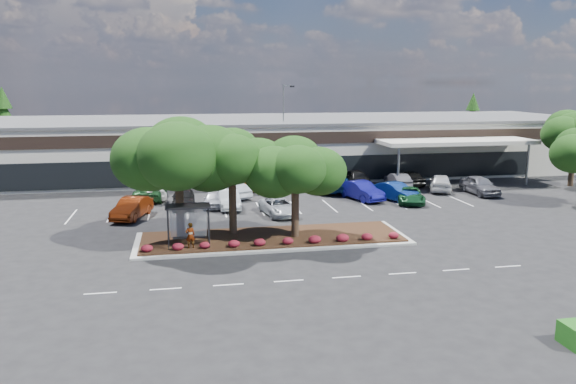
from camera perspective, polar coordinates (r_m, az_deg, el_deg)
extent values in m
plane|color=black|center=(34.34, 2.77, -6.50)|extent=(160.00, 160.00, 0.00)
cube|color=beige|center=(66.68, -4.03, 4.70)|extent=(80.00, 20.00, 6.00)
cube|color=#4F4F51|center=(66.41, -4.07, 7.35)|extent=(80.40, 20.40, 0.30)
cube|color=black|center=(56.58, -2.85, 5.41)|extent=(80.00, 0.25, 1.20)
cube|color=black|center=(56.98, -2.82, 2.20)|extent=(60.00, 0.18, 2.60)
cube|color=#B70F0D|center=(56.01, -8.96, 5.23)|extent=(6.00, 0.12, 1.00)
cube|color=beige|center=(60.39, 16.71, 4.93)|extent=(16.00, 5.00, 0.40)
cylinder|color=slate|center=(55.96, 11.13, 2.36)|extent=(0.24, 0.24, 4.20)
cylinder|color=slate|center=(62.51, 23.15, 2.57)|extent=(0.24, 0.24, 4.20)
cube|color=#A9A8A3|center=(37.70, -1.61, -4.77)|extent=(18.00, 6.00, 0.15)
cube|color=#3B2915|center=(37.67, -1.61, -4.58)|extent=(17.20, 5.20, 0.12)
cube|color=silver|center=(29.99, -18.53, -9.72)|extent=(1.60, 0.12, 0.01)
cube|color=silver|center=(29.70, -12.32, -9.59)|extent=(1.60, 0.12, 0.01)
cube|color=silver|center=(29.76, -6.07, -9.35)|extent=(1.60, 0.12, 0.01)
cube|color=silver|center=(30.16, 0.07, -9.01)|extent=(1.60, 0.12, 0.01)
cube|color=silver|center=(30.88, 5.98, -8.58)|extent=(1.60, 0.12, 0.01)
cube|color=silver|center=(31.91, 11.55, -8.09)|extent=(1.60, 0.12, 0.01)
cube|color=silver|center=(33.22, 16.71, -7.57)|extent=(1.60, 0.12, 0.01)
cube|color=silver|center=(34.77, 21.44, -7.04)|extent=(1.60, 0.12, 0.01)
cube|color=silver|center=(47.31, -21.17, -2.34)|extent=(0.12, 5.00, 0.01)
cube|color=silver|center=(46.85, -17.56, -2.23)|extent=(0.12, 5.00, 0.01)
cube|color=silver|center=(46.57, -13.90, -2.11)|extent=(0.12, 5.00, 0.01)
cube|color=silver|center=(46.49, -10.20, -1.98)|extent=(0.12, 5.00, 0.01)
cube|color=silver|center=(46.60, -6.51, -1.85)|extent=(0.12, 5.00, 0.01)
cube|color=silver|center=(46.90, -2.85, -1.70)|extent=(0.12, 5.00, 0.01)
cube|color=silver|center=(47.39, 0.74, -1.56)|extent=(0.12, 5.00, 0.01)
cube|color=silver|center=(48.07, 4.25, -1.41)|extent=(0.12, 5.00, 0.01)
cube|color=silver|center=(48.91, 7.65, -1.26)|extent=(0.12, 5.00, 0.01)
cube|color=silver|center=(49.93, 10.92, -1.11)|extent=(0.12, 5.00, 0.01)
cube|color=silver|center=(51.10, 14.05, -0.96)|extent=(0.12, 5.00, 0.01)
cube|color=silver|center=(52.42, 17.03, -0.82)|extent=(0.12, 5.00, 0.01)
cylinder|color=black|center=(36.38, -12.06, -3.26)|extent=(0.08, 0.08, 2.50)
cylinder|color=black|center=(36.39, -8.12, -3.12)|extent=(0.08, 0.08, 2.50)
cylinder|color=black|center=(35.12, -12.10, -3.78)|extent=(0.08, 0.08, 2.50)
cylinder|color=black|center=(35.14, -8.02, -3.63)|extent=(0.08, 0.08, 2.50)
cube|color=black|center=(35.44, -10.14, -1.42)|extent=(2.75, 1.55, 0.10)
cube|color=silver|center=(36.34, -10.09, -3.00)|extent=(2.30, 0.03, 2.00)
cube|color=black|center=(36.18, -10.04, -4.57)|extent=(2.00, 0.35, 0.06)
cone|color=black|center=(81.13, -26.81, 6.09)|extent=(4.40, 4.40, 10.00)
cone|color=black|center=(86.74, 18.17, 6.64)|extent=(3.96, 3.96, 9.00)
imported|color=#594C47|center=(35.31, -9.90, -4.36)|extent=(0.66, 0.51, 1.61)
cube|color=#A9A8A3|center=(61.64, -0.46, 1.57)|extent=(0.50, 0.50, 0.40)
cylinder|color=slate|center=(61.01, -0.46, 6.29)|extent=(0.14, 0.14, 9.77)
cube|color=slate|center=(60.95, -0.06, 10.74)|extent=(0.92, 0.35, 0.14)
cube|color=black|center=(61.12, 0.39, 10.68)|extent=(0.49, 0.37, 0.18)
imported|color=#611F08|center=(45.11, -15.57, -1.58)|extent=(3.13, 5.18, 1.61)
imported|color=black|center=(48.16, -10.58, -0.58)|extent=(2.01, 4.74, 1.60)
imported|color=silver|center=(47.79, -7.51, -0.73)|extent=(2.32, 4.18, 1.34)
imported|color=silver|center=(47.18, -6.03, -0.72)|extent=(1.68, 4.73, 1.55)
imported|color=#B6BCC2|center=(44.55, -0.95, -1.50)|extent=(2.91, 5.09, 1.34)
imported|color=navy|center=(50.69, 7.44, 0.14)|extent=(3.28, 5.37, 1.67)
imported|color=#144321|center=(50.16, 12.24, -0.33)|extent=(3.33, 5.23, 1.34)
imported|color=navy|center=(50.84, 10.89, 0.02)|extent=(3.42, 5.14, 1.60)
imported|color=slate|center=(55.84, 18.90, 0.66)|extent=(2.08, 5.05, 1.71)
imported|color=silver|center=(52.11, -13.60, 0.12)|extent=(2.85, 5.41, 1.50)
imported|color=#19451F|center=(51.81, -13.82, 0.06)|extent=(3.00, 5.64, 1.51)
imported|color=brown|center=(54.73, -4.86, 0.88)|extent=(2.84, 5.24, 1.44)
imported|color=#B2B8BD|center=(51.32, -5.47, 0.14)|extent=(3.03, 4.35, 1.36)
imported|color=navy|center=(54.17, 4.74, 0.85)|extent=(4.24, 6.22, 1.58)
imported|color=black|center=(57.75, 6.82, 1.50)|extent=(2.02, 4.96, 1.69)
imported|color=black|center=(58.75, 12.25, 1.42)|extent=(2.03, 4.65, 1.56)
imported|color=#4D4C53|center=(57.24, 11.09, 1.17)|extent=(1.73, 4.51, 1.47)
imported|color=silver|center=(56.34, 15.21, 0.95)|extent=(3.71, 5.34, 1.69)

